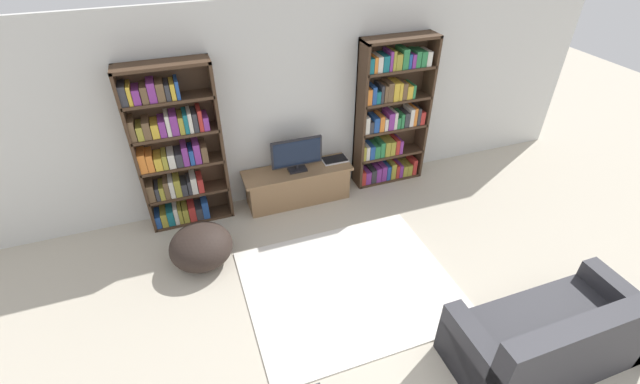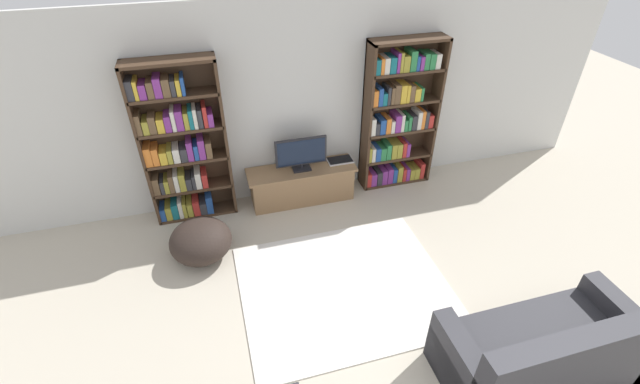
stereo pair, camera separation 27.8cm
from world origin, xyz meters
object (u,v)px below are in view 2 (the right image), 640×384
laptop (340,160)px  couch_right_sofa (545,353)px  beanbag_ottoman (201,241)px  bookshelf_left (181,146)px  tv_stand (302,184)px  television (301,154)px  bookshelf_right (398,118)px

laptop → couch_right_sofa: (0.83, -3.18, -0.20)m
laptop → beanbag_ottoman: 2.14m
bookshelf_left → tv_stand: size_ratio=1.42×
tv_stand → laptop: size_ratio=4.27×
television → tv_stand: bearing=90.0°
couch_right_sofa → tv_stand: bearing=113.9°
couch_right_sofa → beanbag_ottoman: bearing=139.9°
laptop → beanbag_ottoman: bearing=-156.9°
bookshelf_left → bookshelf_right: same height
bookshelf_right → tv_stand: bookshelf_right is taller
tv_stand → beanbag_ottoman: tv_stand is taller
bookshelf_left → beanbag_ottoman: size_ratio=2.92×
tv_stand → laptop: (0.56, 0.05, 0.26)m
beanbag_ottoman → bookshelf_right: bearing=17.7°
bookshelf_right → television: size_ratio=3.05×
bookshelf_right → television: (-1.38, -0.11, -0.27)m
bookshelf_left → bookshelf_right: size_ratio=1.00×
tv_stand → couch_right_sofa: 3.42m
bookshelf_right → laptop: 0.97m
couch_right_sofa → beanbag_ottoman: size_ratio=2.46×
couch_right_sofa → bookshelf_left: bearing=131.4°
bookshelf_left → beanbag_ottoman: bookshelf_left is taller
bookshelf_right → couch_right_sofa: size_ratio=1.18×
bookshelf_right → beanbag_ottoman: (-2.78, -0.88, -0.77)m
television → beanbag_ottoman: 1.67m
laptop → beanbag_ottoman: size_ratio=0.48×
bookshelf_left → television: size_ratio=3.05×
bookshelf_left → couch_right_sofa: 4.36m
couch_right_sofa → bookshelf_right: bearing=90.1°
bookshelf_left → television: bearing=-4.5°
bookshelf_left → laptop: 2.08m
bookshelf_left → couch_right_sofa: bookshelf_left is taller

